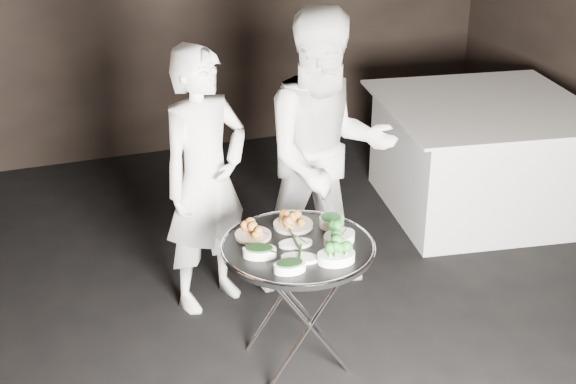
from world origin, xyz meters
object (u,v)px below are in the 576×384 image
object	(u,v)px
tray_stand	(298,300)
waiter_right	(327,155)
serving_tray	(298,247)
waiter_left	(205,181)
dining_table	(480,157)

from	to	relation	value
tray_stand	waiter_right	distance (m)	0.96
serving_tray	waiter_left	bearing A→B (deg)	110.55
serving_tray	waiter_right	bearing A→B (deg)	57.84
serving_tray	dining_table	world-z (taller)	dining_table
waiter_left	dining_table	world-z (taller)	waiter_left
tray_stand	waiter_left	bearing A→B (deg)	110.55
waiter_right	dining_table	xyz separation A→B (m)	(1.48, 0.61, -0.46)
waiter_left	waiter_right	bearing A→B (deg)	-28.44
dining_table	serving_tray	bearing A→B (deg)	-145.72
serving_tray	waiter_right	xyz separation A→B (m)	(0.44, 0.70, 0.17)
tray_stand	serving_tray	bearing A→B (deg)	-82.87
tray_stand	dining_table	xyz separation A→B (m)	(1.92, 1.31, 0.03)
waiter_left	tray_stand	bearing A→B (deg)	-92.98
tray_stand	waiter_left	world-z (taller)	waiter_left
waiter_left	dining_table	distance (m)	2.30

